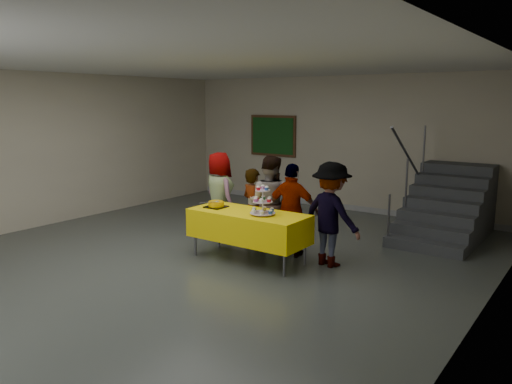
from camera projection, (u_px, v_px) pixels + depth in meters
room_shell at (185, 123)px, 7.18m from camera, size 10.00×10.04×3.02m
bake_table at (248, 226)px, 7.65m from camera, size 1.88×0.78×0.77m
cupcake_stand at (263, 204)px, 7.39m from camera, size 0.38×0.38×0.44m
bear_cake at (216, 204)px, 7.93m from camera, size 0.32×0.36×0.12m
schoolchild_a at (219, 196)px, 8.90m from camera, size 0.88×0.72×1.55m
schoolchild_b at (253, 208)px, 8.32m from camera, size 0.57×0.46×1.35m
schoolchild_c at (269, 203)px, 8.20m from camera, size 0.90×0.78×1.57m
schoolchild_d at (292, 210)px, 7.84m from camera, size 0.92×0.49×1.49m
schoolchild_e at (331, 214)px, 7.39m from camera, size 1.12×0.80×1.57m
staircase at (448, 208)px, 9.21m from camera, size 1.30×2.40×2.04m
noticeboard at (273, 136)px, 12.25m from camera, size 1.30×0.05×1.00m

